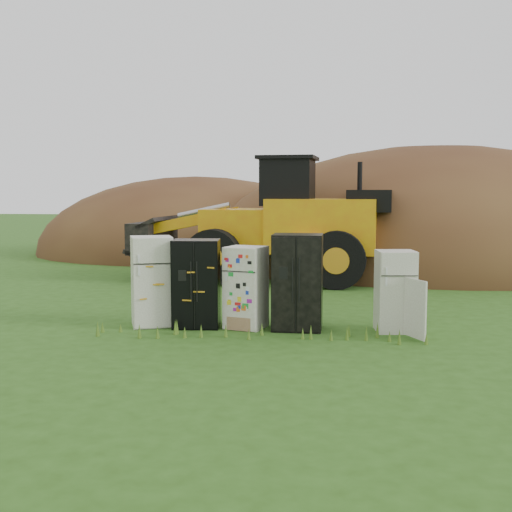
{
  "coord_description": "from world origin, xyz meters",
  "views": [
    {
      "loc": [
        1.26,
        -12.3,
        2.67
      ],
      "look_at": [
        -0.58,
        2.0,
        1.22
      ],
      "focal_mm": 45.0,
      "sensor_mm": 36.0,
      "label": 1
    }
  ],
  "objects_px": {
    "fridge_sticker": "(246,287)",
    "fridge_dark_mid": "(298,282)",
    "fridge_open_door": "(395,291)",
    "wheel_loader": "(257,219)",
    "fridge_leftmost": "(152,281)",
    "fridge_black_side": "(196,283)"
  },
  "relations": [
    {
      "from": "fridge_open_door",
      "to": "fridge_black_side",
      "type": "bearing_deg",
      "value": 173.67
    },
    {
      "from": "fridge_open_door",
      "to": "wheel_loader",
      "type": "distance_m",
      "value": 7.62
    },
    {
      "from": "fridge_sticker",
      "to": "fridge_dark_mid",
      "type": "distance_m",
      "value": 1.02
    },
    {
      "from": "fridge_sticker",
      "to": "fridge_open_door",
      "type": "bearing_deg",
      "value": 16.19
    },
    {
      "from": "fridge_leftmost",
      "to": "wheel_loader",
      "type": "distance_m",
      "value": 6.91
    },
    {
      "from": "fridge_sticker",
      "to": "fridge_open_door",
      "type": "distance_m",
      "value": 2.87
    },
    {
      "from": "fridge_open_door",
      "to": "wheel_loader",
      "type": "xyz_separation_m",
      "value": [
        -3.5,
        6.68,
        1.07
      ]
    },
    {
      "from": "fridge_dark_mid",
      "to": "wheel_loader",
      "type": "xyz_separation_m",
      "value": [
        -1.64,
        6.73,
        0.92
      ]
    },
    {
      "from": "fridge_black_side",
      "to": "fridge_sticker",
      "type": "distance_m",
      "value": 0.99
    },
    {
      "from": "fridge_leftmost",
      "to": "fridge_open_door",
      "type": "distance_m",
      "value": 4.77
    },
    {
      "from": "fridge_open_door",
      "to": "wheel_loader",
      "type": "height_order",
      "value": "wheel_loader"
    },
    {
      "from": "fridge_leftmost",
      "to": "fridge_sticker",
      "type": "xyz_separation_m",
      "value": [
        1.89,
        0.0,
        -0.09
      ]
    },
    {
      "from": "fridge_leftmost",
      "to": "fridge_dark_mid",
      "type": "bearing_deg",
      "value": -21.43
    },
    {
      "from": "fridge_black_side",
      "to": "fridge_dark_mid",
      "type": "xyz_separation_m",
      "value": [
        1.99,
        0.02,
        0.06
      ]
    },
    {
      "from": "fridge_open_door",
      "to": "fridge_leftmost",
      "type": "bearing_deg",
      "value": 173.11
    },
    {
      "from": "fridge_black_side",
      "to": "fridge_dark_mid",
      "type": "height_order",
      "value": "fridge_dark_mid"
    },
    {
      "from": "fridge_open_door",
      "to": "fridge_sticker",
      "type": "bearing_deg",
      "value": 173.34
    },
    {
      "from": "fridge_leftmost",
      "to": "fridge_sticker",
      "type": "distance_m",
      "value": 1.89
    },
    {
      "from": "fridge_leftmost",
      "to": "fridge_dark_mid",
      "type": "xyz_separation_m",
      "value": [
        2.9,
        -0.01,
        0.04
      ]
    },
    {
      "from": "fridge_leftmost",
      "to": "fridge_sticker",
      "type": "height_order",
      "value": "fridge_leftmost"
    },
    {
      "from": "fridge_sticker",
      "to": "fridge_dark_mid",
      "type": "relative_size",
      "value": 0.86
    },
    {
      "from": "fridge_leftmost",
      "to": "fridge_dark_mid",
      "type": "distance_m",
      "value": 2.9
    }
  ]
}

